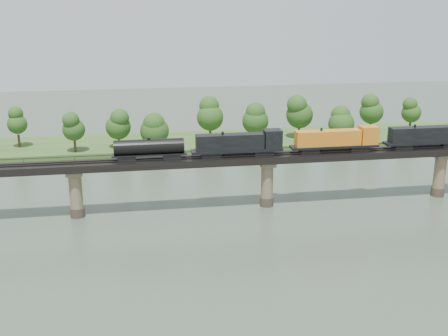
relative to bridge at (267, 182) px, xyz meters
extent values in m
plane|color=#364536|center=(0.00, -30.00, -5.46)|extent=(400.00, 400.00, 0.00)
cube|color=#305020|center=(0.00, 55.00, -4.66)|extent=(300.00, 24.00, 1.60)
cylinder|color=#473A2D|center=(-40.00, 0.00, -4.46)|extent=(3.00, 3.00, 2.00)
cylinder|color=#837156|center=(-40.00, 0.00, 0.04)|extent=(2.60, 2.60, 9.00)
cube|color=#837156|center=(-40.00, 0.00, 4.04)|extent=(3.20, 3.20, 1.00)
cylinder|color=#473A2D|center=(0.00, 0.00, -4.46)|extent=(3.00, 3.00, 2.00)
cylinder|color=#837156|center=(0.00, 0.00, 0.04)|extent=(2.60, 2.60, 9.00)
cube|color=#837156|center=(0.00, 0.00, 4.04)|extent=(3.20, 3.20, 1.00)
cylinder|color=#473A2D|center=(40.00, 0.00, -4.46)|extent=(3.00, 3.00, 2.00)
cylinder|color=#837156|center=(40.00, 0.00, 0.04)|extent=(2.60, 2.60, 9.00)
cube|color=#837156|center=(40.00, 0.00, 4.04)|extent=(3.20, 3.20, 1.00)
cube|color=black|center=(0.00, 0.00, 5.29)|extent=(220.00, 5.00, 1.50)
cube|color=black|center=(0.00, -0.75, 6.12)|extent=(220.00, 0.12, 0.16)
cube|color=black|center=(0.00, 0.75, 6.12)|extent=(220.00, 0.12, 0.16)
cube|color=black|center=(0.00, -2.40, 6.74)|extent=(220.00, 0.10, 0.10)
cube|color=black|center=(0.00, 2.40, 6.74)|extent=(220.00, 0.10, 0.10)
cube|color=black|center=(0.00, -2.40, 6.39)|extent=(0.08, 0.08, 0.70)
cube|color=black|center=(0.00, 2.40, 6.39)|extent=(0.08, 0.08, 0.70)
cylinder|color=#382619|center=(-60.94, 54.18, -2.00)|extent=(0.70, 0.70, 3.71)
sphere|color=#1D4213|center=(-60.94, 54.18, 2.95)|extent=(5.67, 5.67, 5.67)
sphere|color=#1D4213|center=(-60.94, 54.18, 6.04)|extent=(4.25, 4.25, 4.25)
cylinder|color=#382619|center=(-44.43, 46.31, -2.10)|extent=(0.70, 0.70, 3.51)
sphere|color=#1D4213|center=(-44.43, 46.31, 2.57)|extent=(6.31, 6.31, 6.31)
sphere|color=#1D4213|center=(-44.43, 46.31, 5.50)|extent=(4.73, 4.73, 4.73)
cylinder|color=#382619|center=(-32.24, 48.84, -2.19)|extent=(0.70, 0.70, 3.34)
sphere|color=#1D4213|center=(-32.24, 48.84, 2.27)|extent=(7.18, 7.18, 7.18)
sphere|color=#1D4213|center=(-32.24, 48.84, 5.06)|extent=(5.39, 5.39, 5.39)
cylinder|color=#382619|center=(-22.01, 46.15, -2.45)|extent=(0.70, 0.70, 2.83)
sphere|color=#1D4213|center=(-22.01, 46.15, 1.32)|extent=(8.26, 8.26, 8.26)
sphere|color=#1D4213|center=(-22.01, 46.15, 3.68)|extent=(6.19, 6.19, 6.19)
cylinder|color=#382619|center=(-5.04, 52.68, -1.88)|extent=(0.70, 0.70, 3.96)
sphere|color=#1D4213|center=(-5.04, 52.68, 3.41)|extent=(8.07, 8.07, 8.07)
sphere|color=#1D4213|center=(-5.04, 52.68, 6.71)|extent=(6.05, 6.05, 6.05)
cylinder|color=#382619|center=(8.52, 51.14, -2.23)|extent=(0.70, 0.70, 3.27)
sphere|color=#1D4213|center=(8.52, 51.14, 2.13)|extent=(8.03, 8.03, 8.03)
sphere|color=#1D4213|center=(8.52, 51.14, 4.85)|extent=(6.02, 6.02, 6.02)
cylinder|color=#382619|center=(22.65, 52.31, -1.90)|extent=(0.70, 0.70, 3.92)
sphere|color=#1D4213|center=(22.65, 52.31, 3.33)|extent=(8.29, 8.29, 8.29)
sphere|color=#1D4213|center=(22.65, 52.31, 6.60)|extent=(6.21, 6.21, 6.21)
cylinder|color=#382619|center=(33.59, 45.35, -2.35)|extent=(0.70, 0.70, 3.02)
sphere|color=#1D4213|center=(33.59, 45.35, 1.69)|extent=(7.74, 7.74, 7.74)
sphere|color=#1D4213|center=(33.59, 45.35, 4.21)|extent=(5.80, 5.80, 5.80)
cylinder|color=#382619|center=(46.81, 54.03, -1.96)|extent=(0.70, 0.70, 3.80)
sphere|color=#1D4213|center=(46.81, 54.03, 3.10)|extent=(7.47, 7.47, 7.47)
sphere|color=#1D4213|center=(46.81, 54.03, 6.27)|extent=(5.60, 5.60, 5.60)
cylinder|color=#382619|center=(60.48, 54.26, -2.17)|extent=(0.70, 0.70, 3.38)
sphere|color=#1D4213|center=(60.48, 54.26, 2.34)|extent=(6.23, 6.23, 6.23)
sphere|color=#1D4213|center=(60.48, 54.26, 5.16)|extent=(4.67, 4.67, 4.67)
cube|color=black|center=(30.33, 0.00, 6.60)|extent=(4.05, 2.43, 1.11)
cube|color=black|center=(35.90, 0.00, 7.31)|extent=(19.23, 3.04, 0.51)
cube|color=black|center=(34.38, 0.00, 9.18)|extent=(14.17, 2.73, 3.24)
cylinder|color=black|center=(35.90, 0.00, 6.75)|extent=(6.07, 1.42, 1.42)
cube|color=black|center=(20.21, 0.00, 6.60)|extent=(4.05, 2.43, 1.11)
cube|color=black|center=(9.07, 0.00, 6.60)|extent=(4.05, 2.43, 1.11)
cube|color=black|center=(14.64, 0.00, 7.31)|extent=(19.23, 3.04, 0.51)
cube|color=orange|center=(13.12, 0.00, 9.18)|extent=(14.17, 2.73, 3.24)
cube|color=orange|center=(22.23, 0.00, 9.48)|extent=(3.64, 3.04, 3.85)
cylinder|color=black|center=(14.64, 0.00, 6.75)|extent=(6.07, 1.42, 1.42)
cube|color=black|center=(-1.05, 0.00, 6.60)|extent=(4.05, 2.43, 1.11)
cube|color=black|center=(-12.18, 0.00, 6.60)|extent=(4.05, 2.43, 1.11)
cube|color=black|center=(-6.62, 0.00, 7.31)|extent=(19.23, 3.04, 0.51)
cube|color=black|center=(-8.13, 0.00, 9.18)|extent=(14.17, 2.73, 3.24)
cube|color=black|center=(0.98, 0.00, 9.48)|extent=(3.64, 3.04, 3.85)
cylinder|color=black|center=(-6.62, 0.00, 6.75)|extent=(6.07, 1.42, 1.42)
cube|color=black|center=(-20.28, 0.00, 6.60)|extent=(3.54, 2.23, 1.11)
cube|color=black|center=(-29.39, 0.00, 6.60)|extent=(3.54, 2.23, 1.11)
cube|color=black|center=(-24.83, 0.00, 7.26)|extent=(15.18, 2.43, 0.30)
cylinder|color=black|center=(-24.83, 0.00, 8.87)|extent=(14.17, 3.04, 3.04)
cylinder|color=black|center=(-24.83, 0.00, 10.49)|extent=(0.71, 0.71, 0.51)
camera|label=1|loc=(-27.45, -111.36, 37.92)|focal=45.00mm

